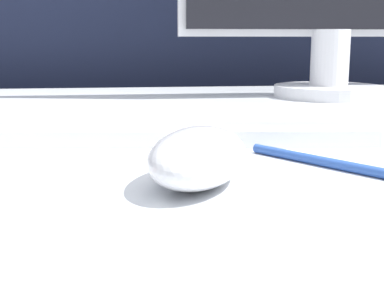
# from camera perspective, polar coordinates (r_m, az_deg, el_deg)

# --- Properties ---
(partition_panel) EXTENTS (5.00, 0.03, 1.25)m
(partition_panel) POSITION_cam_1_polar(r_m,az_deg,el_deg) (1.27, -1.24, 2.45)
(partition_panel) COLOR black
(partition_panel) RESTS_ON ground_plane
(computer_mouse_near) EXTENTS (0.10, 0.13, 0.04)m
(computer_mouse_near) POSITION_cam_1_polar(r_m,az_deg,el_deg) (0.37, 0.66, -1.34)
(computer_mouse_near) COLOR silver
(computer_mouse_near) RESTS_ON desk
(keyboard) EXTENTS (0.43, 0.19, 0.02)m
(keyboard) POSITION_cam_1_polar(r_m,az_deg,el_deg) (0.56, -3.79, 2.12)
(keyboard) COLOR silver
(keyboard) RESTS_ON desk
(pen) EXTENTS (0.09, 0.13, 0.01)m
(pen) POSITION_cam_1_polar(r_m,az_deg,el_deg) (0.43, 14.27, -1.92)
(pen) COLOR #284C9E
(pen) RESTS_ON desk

